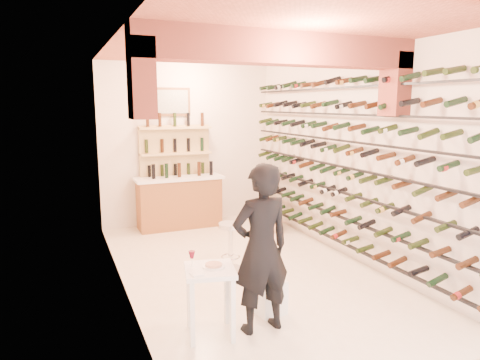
% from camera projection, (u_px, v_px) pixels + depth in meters
% --- Properties ---
extents(ground, '(6.00, 6.00, 0.00)m').
position_uv_depth(ground, '(248.00, 271.00, 6.36)').
color(ground, white).
rests_on(ground, ground).
extents(room_shell, '(3.52, 6.02, 3.21)m').
position_uv_depth(room_shell, '(257.00, 116.00, 5.74)').
color(room_shell, beige).
rests_on(room_shell, ground).
extents(wine_rack, '(0.32, 5.70, 2.56)m').
position_uv_depth(wine_rack, '(339.00, 161.00, 6.69)').
color(wine_rack, black).
rests_on(wine_rack, ground).
extents(back_counter, '(1.70, 0.62, 1.29)m').
position_uv_depth(back_counter, '(179.00, 201.00, 8.56)').
color(back_counter, brown).
rests_on(back_counter, ground).
extents(back_shelving, '(1.40, 0.31, 2.73)m').
position_uv_depth(back_shelving, '(175.00, 167.00, 8.67)').
color(back_shelving, tan).
rests_on(back_shelving, ground).
extents(tasting_table, '(0.61, 0.61, 0.89)m').
position_uv_depth(tasting_table, '(210.00, 280.00, 4.51)').
color(tasting_table, white).
rests_on(tasting_table, ground).
extents(white_stool, '(0.36, 0.36, 0.40)m').
position_uv_depth(white_stool, '(269.00, 296.00, 5.06)').
color(white_stool, white).
rests_on(white_stool, ground).
extents(person, '(0.69, 0.48, 1.82)m').
position_uv_depth(person, '(261.00, 249.00, 4.56)').
color(person, black).
rests_on(person, ground).
extents(chrome_barstool, '(0.37, 0.37, 0.71)m').
position_uv_depth(chrome_barstool, '(231.00, 243.00, 6.32)').
color(chrome_barstool, silver).
rests_on(chrome_barstool, ground).
extents(crate_lower, '(0.64, 0.55, 0.32)m').
position_uv_depth(crate_lower, '(267.00, 222.00, 8.37)').
color(crate_lower, tan).
rests_on(crate_lower, ground).
extents(crate_upper, '(0.52, 0.43, 0.26)m').
position_uv_depth(crate_upper, '(268.00, 208.00, 8.32)').
color(crate_upper, tan).
rests_on(crate_upper, crate_lower).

